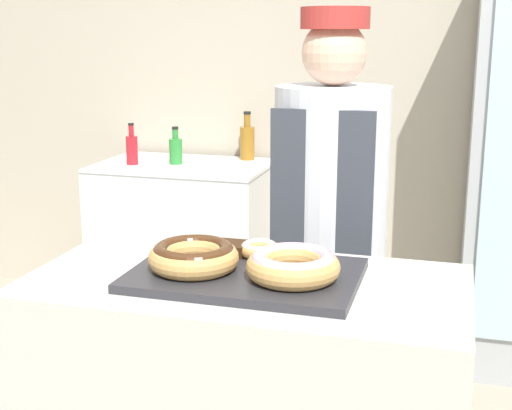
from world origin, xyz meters
TOP-DOWN VIEW (x-y plane):
  - wall_back at (0.00, 2.13)m, footprint 8.00×0.06m
  - serving_tray at (0.00, 0.00)m, footprint 0.60×0.40m
  - donut_chocolate_glaze at (-0.14, -0.03)m, footprint 0.24×0.24m
  - donut_light_glaze at (0.14, -0.03)m, footprint 0.24×0.24m
  - donut_mini_center at (0.00, 0.13)m, footprint 0.12×0.12m
  - brownie_back_left at (-0.08, 0.13)m, footprint 0.09×0.09m
  - brownie_back_right at (0.08, 0.13)m, footprint 0.09×0.09m
  - baker_person at (0.11, 0.65)m, footprint 0.39×0.39m
  - chest_freezer at (-0.88, 1.76)m, footprint 0.91×0.60m
  - bottle_red at (-1.13, 1.67)m, footprint 0.06×0.06m
  - bottle_green at (-0.92, 1.75)m, footprint 0.07×0.07m
  - bottle_amber at (-0.59, 1.98)m, footprint 0.08×0.08m

SIDE VIEW (x-z plane):
  - chest_freezer at x=-0.88m, z-range 0.00..0.90m
  - baker_person at x=0.11m, z-range 0.04..1.69m
  - serving_tray at x=0.00m, z-range 0.93..0.96m
  - bottle_green at x=-0.92m, z-range 0.87..1.07m
  - brownie_back_left at x=-0.08m, z-range 0.96..0.99m
  - brownie_back_right at x=0.08m, z-range 0.96..0.99m
  - bottle_red at x=-1.13m, z-range 0.87..1.09m
  - donut_mini_center at x=0.00m, z-range 0.96..1.00m
  - bottle_amber at x=-0.59m, z-range 0.86..1.12m
  - donut_chocolate_glaze at x=-0.14m, z-range 0.96..1.03m
  - donut_light_glaze at x=0.14m, z-range 0.96..1.03m
  - wall_back at x=0.00m, z-range 0.00..2.70m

